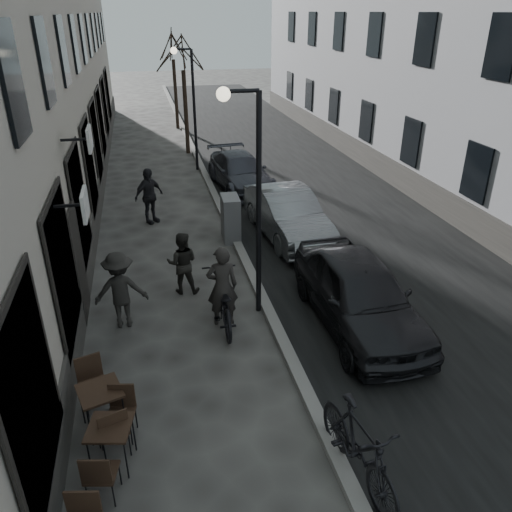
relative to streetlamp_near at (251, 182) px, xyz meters
name	(u,v)px	position (x,y,z in m)	size (l,w,h in m)	color
road	(293,177)	(4.02, 10.00, -3.16)	(7.30, 60.00, 0.00)	black
kerb	(208,181)	(0.37, 10.00, -3.10)	(0.25, 60.00, 0.12)	gray
streetlamp_near	(251,182)	(0.00, 0.00, 0.00)	(0.90, 0.28, 5.09)	black
streetlamp_far	(190,96)	(0.00, 12.00, 0.00)	(0.90, 0.28, 5.09)	black
tree_near	(182,53)	(0.07, 15.00, 1.50)	(2.40, 2.40, 5.70)	black
tree_far	(172,45)	(0.07, 21.00, 1.50)	(2.40, 2.40, 5.70)	black
bistro_set_b	(112,441)	(-3.03, -3.86, -2.68)	(0.77, 1.63, 0.93)	black
bistro_set_c	(102,405)	(-3.21, -3.05, -2.66)	(0.92, 1.71, 0.97)	black
utility_cabinet	(231,219)	(0.27, 4.17, -2.47)	(0.51, 0.93, 1.39)	slate
bicycle	(223,301)	(-0.73, -0.33, -2.58)	(0.77, 2.20, 1.16)	black
cyclist_rider	(222,286)	(-0.73, -0.33, -2.22)	(0.69, 0.45, 1.89)	#282523
pedestrian_near	(182,263)	(-1.46, 1.29, -2.36)	(0.78, 0.61, 1.60)	black
pedestrian_mid	(120,290)	(-2.91, 0.09, -2.26)	(1.16, 0.67, 1.79)	black
pedestrian_far	(149,196)	(-2.09, 6.14, -2.23)	(1.09, 0.45, 1.86)	black
car_near	(359,293)	(2.20, -1.04, -2.37)	(1.87, 4.66, 1.59)	black
car_mid	(287,214)	(2.03, 4.02, -2.42)	(1.56, 4.48, 1.48)	gray
car_far	(240,172)	(1.55, 9.04, -2.50)	(1.85, 4.54, 1.32)	#393A43
moped	(359,447)	(0.52, -4.94, -2.52)	(0.60, 2.14, 1.29)	black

